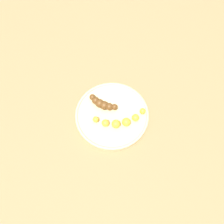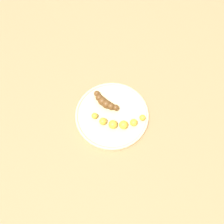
% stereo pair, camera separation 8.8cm
% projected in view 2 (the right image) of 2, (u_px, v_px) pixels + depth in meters
% --- Properties ---
extents(ground_plane, '(2.40, 2.40, 0.00)m').
position_uv_depth(ground_plane, '(112.00, 116.00, 0.91)').
color(ground_plane, '#936D47').
extents(fruit_bowl, '(0.28, 0.28, 0.02)m').
position_uv_depth(fruit_bowl, '(112.00, 115.00, 0.90)').
color(fruit_bowl, '#D1B784').
rests_on(fruit_bowl, ground_plane).
extents(banana_overripe, '(0.11, 0.07, 0.03)m').
position_uv_depth(banana_overripe, '(105.00, 102.00, 0.90)').
color(banana_overripe, '#593819').
rests_on(banana_overripe, fruit_bowl).
extents(banana_spotted, '(0.10, 0.18, 0.03)m').
position_uv_depth(banana_spotted, '(118.00, 122.00, 0.86)').
color(banana_spotted, gold).
rests_on(banana_spotted, fruit_bowl).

